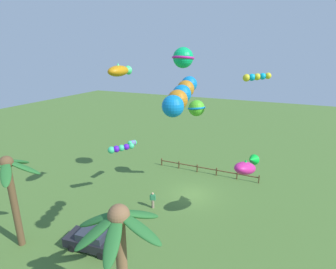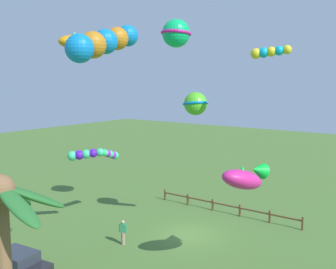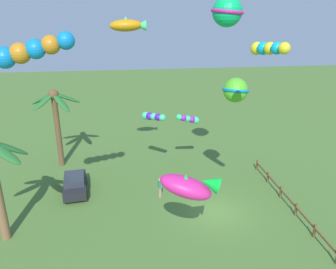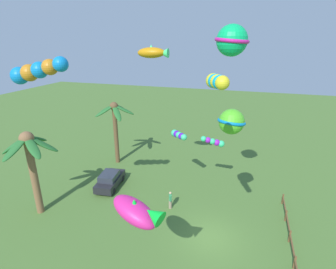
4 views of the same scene
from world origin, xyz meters
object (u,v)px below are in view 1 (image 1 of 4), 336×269
Objects in this scene: palm_tree_1 at (120,238)px; parked_car_0 at (92,239)px; kite_ball_5 at (197,108)px; kite_ball_3 at (183,58)px; kite_tube_4 at (120,148)px; kite_tube_6 at (181,96)px; spectator_0 at (153,200)px; kite_tube_1 at (256,77)px; kite_fish_7 at (119,71)px; palm_tree_0 at (10,180)px; kite_fish_2 at (246,167)px; kite_tube_0 at (132,143)px.

palm_tree_1 reaches higher than parked_car_0.
parked_car_0 is 14.31m from kite_ball_5.
kite_ball_3 is at bearing -104.59° from parked_car_0.
kite_ball_5 reaches higher than kite_tube_4.
spectator_0 is at bearing -51.58° from kite_tube_6.
kite_tube_6 is at bearing 77.50° from kite_tube_1.
kite_tube_6 reaches higher than kite_tube_4.
kite_ball_3 reaches higher than kite_fish_7.
kite_ball_3 is 10.00m from kite_tube_4.
kite_fish_7 reaches higher than kite_tube_1.
kite_tube_6 is at bearing 145.50° from kite_fish_7.
parked_car_0 is at bearing -0.52° from kite_tube_6.
parked_car_0 is at bearing 76.40° from spectator_0.
palm_tree_0 is 2.91× the size of kite_ball_3.
palm_tree_0 is 3.00× the size of kite_ball_5.
parked_car_0 is (5.17, -3.63, -4.48)m from palm_tree_1.
spectator_0 is 9.16m from kite_fish_2.
kite_ball_3 is (-1.19, -4.10, 12.60)m from spectator_0.
palm_tree_1 reaches higher than kite_tube_0.
palm_tree_0 is at bearing 57.56° from kite_ball_3.
parked_car_0 is 12.67m from kite_fish_7.
kite_ball_3 reaches higher than palm_tree_1.
kite_fish_7 is at bearing 57.61° from kite_ball_5.
kite_tube_1 is (-7.62, -4.11, 11.12)m from spectator_0.
kite_ball_5 is at bearing -4.82° from kite_tube_1.
kite_fish_2 reaches higher than parked_car_0.
kite_ball_5 is 11.86m from kite_tube_6.
kite_tube_6 reaches higher than kite_fish_2.
kite_fish_7 reaches higher than palm_tree_0.
kite_fish_7 reaches higher than parked_car_0.
kite_tube_1 is (-14.39, -12.53, 6.59)m from palm_tree_0.
kite_tube_0 is at bearing -46.40° from kite_tube_6.
kite_tube_4 is at bearing -76.00° from parked_car_0.
palm_tree_1 reaches higher than kite_fish_2.
kite_tube_0 is 14.72m from kite_tube_6.
kite_tube_1 is 1.11× the size of kite_tube_4.
kite_ball_5 is (1.12, -14.73, 3.59)m from palm_tree_1.
kite_tube_6 reaches higher than palm_tree_1.
kite_tube_0 is at bearing 6.32° from kite_tube_1.
kite_tube_4 is at bearing 101.15° from kite_tube_0.
kite_ball_5 is at bearing -85.64° from palm_tree_1.
palm_tree_0 is 13.73m from kite_tube_6.
spectator_0 is 0.48× the size of kite_fish_2.
kite_ball_3 is (2.40, -14.28, 8.18)m from palm_tree_1.
palm_tree_1 is 2.11× the size of kite_fish_2.
kite_tube_1 is 0.89× the size of kite_ball_3.
kite_tube_0 is (3.77, -2.85, 4.16)m from spectator_0.
palm_tree_1 is at bearing 170.35° from palm_tree_0.
palm_tree_0 reaches higher than kite_tube_0.
kite_tube_0 is 0.95× the size of kite_tube_1.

